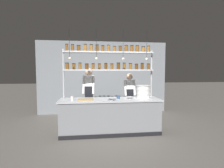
{
  "coord_description": "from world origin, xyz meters",
  "views": [
    {
      "loc": [
        -0.53,
        -4.57,
        1.66
      ],
      "look_at": [
        0.07,
        0.2,
        1.31
      ],
      "focal_mm": 28.0,
      "sensor_mm": 36.0,
      "label": 1
    }
  ],
  "objects_px": {
    "container_stack": "(143,92)",
    "prep_bowl_near_left": "(129,98)",
    "serving_cup_by_board": "(118,97)",
    "chef_left": "(89,92)",
    "cutting_board": "(86,100)",
    "spice_shelf_unit": "(109,62)",
    "prep_bowl_center_front": "(112,99)",
    "serving_cup_front": "(72,98)",
    "chef_center": "(129,95)"
  },
  "relations": [
    {
      "from": "chef_left",
      "to": "serving_cup_by_board",
      "type": "xyz_separation_m",
      "value": [
        0.79,
        -0.64,
        -0.06
      ]
    },
    {
      "from": "chef_center",
      "to": "cutting_board",
      "type": "xyz_separation_m",
      "value": [
        -1.35,
        -0.88,
        0.02
      ]
    },
    {
      "from": "container_stack",
      "to": "serving_cup_by_board",
      "type": "height_order",
      "value": "container_stack"
    },
    {
      "from": "prep_bowl_near_left",
      "to": "prep_bowl_center_front",
      "type": "xyz_separation_m",
      "value": [
        -0.51,
        -0.21,
        0.01
      ]
    },
    {
      "from": "container_stack",
      "to": "prep_bowl_near_left",
      "type": "height_order",
      "value": "container_stack"
    },
    {
      "from": "spice_shelf_unit",
      "to": "prep_bowl_near_left",
      "type": "xyz_separation_m",
      "value": [
        0.52,
        -0.33,
        -0.98
      ]
    },
    {
      "from": "chef_center",
      "to": "serving_cup_front",
      "type": "distance_m",
      "value": 1.91
    },
    {
      "from": "container_stack",
      "to": "serving_cup_front",
      "type": "relative_size",
      "value": 3.71
    },
    {
      "from": "chef_left",
      "to": "cutting_board",
      "type": "bearing_deg",
      "value": -88.7
    },
    {
      "from": "cutting_board",
      "to": "prep_bowl_center_front",
      "type": "height_order",
      "value": "prep_bowl_center_front"
    },
    {
      "from": "cutting_board",
      "to": "prep_bowl_center_front",
      "type": "bearing_deg",
      "value": -9.78
    },
    {
      "from": "spice_shelf_unit",
      "to": "serving_cup_by_board",
      "type": "xyz_separation_m",
      "value": [
        0.22,
        -0.28,
        -0.96
      ]
    },
    {
      "from": "chef_left",
      "to": "container_stack",
      "type": "relative_size",
      "value": 4.45
    },
    {
      "from": "chef_left",
      "to": "container_stack",
      "type": "distance_m",
      "value": 1.62
    },
    {
      "from": "spice_shelf_unit",
      "to": "chef_left",
      "type": "relative_size",
      "value": 1.45
    },
    {
      "from": "chef_center",
      "to": "prep_bowl_center_front",
      "type": "bearing_deg",
      "value": -124.3
    },
    {
      "from": "container_stack",
      "to": "prep_bowl_near_left",
      "type": "relative_size",
      "value": 2.09
    },
    {
      "from": "cutting_board",
      "to": "chef_left",
      "type": "bearing_deg",
      "value": 84.44
    },
    {
      "from": "cutting_board",
      "to": "serving_cup_by_board",
      "type": "distance_m",
      "value": 0.88
    },
    {
      "from": "prep_bowl_near_left",
      "to": "serving_cup_by_board",
      "type": "relative_size",
      "value": 2.1
    },
    {
      "from": "serving_cup_front",
      "to": "spice_shelf_unit",
      "type": "bearing_deg",
      "value": 24.33
    },
    {
      "from": "serving_cup_front",
      "to": "serving_cup_by_board",
      "type": "bearing_deg",
      "value": 7.88
    },
    {
      "from": "spice_shelf_unit",
      "to": "cutting_board",
      "type": "bearing_deg",
      "value": -146.46
    },
    {
      "from": "cutting_board",
      "to": "prep_bowl_near_left",
      "type": "xyz_separation_m",
      "value": [
        1.16,
        0.1,
        0.01
      ]
    },
    {
      "from": "serving_cup_front",
      "to": "prep_bowl_center_front",
      "type": "bearing_deg",
      "value": -5.47
    },
    {
      "from": "prep_bowl_near_left",
      "to": "chef_center",
      "type": "bearing_deg",
      "value": 76.79
    },
    {
      "from": "chef_center",
      "to": "chef_left",
      "type": "bearing_deg",
      "value": -175.4
    },
    {
      "from": "cutting_board",
      "to": "container_stack",
      "type": "bearing_deg",
      "value": 6.64
    },
    {
      "from": "cutting_board",
      "to": "spice_shelf_unit",
      "type": "bearing_deg",
      "value": 33.54
    },
    {
      "from": "chef_left",
      "to": "chef_center",
      "type": "relative_size",
      "value": 1.1
    },
    {
      "from": "chef_left",
      "to": "serving_cup_front",
      "type": "relative_size",
      "value": 16.5
    },
    {
      "from": "cutting_board",
      "to": "serving_cup_front",
      "type": "bearing_deg",
      "value": -177.03
    },
    {
      "from": "cutting_board",
      "to": "serving_cup_by_board",
      "type": "bearing_deg",
      "value": 9.78
    },
    {
      "from": "chef_left",
      "to": "cutting_board",
      "type": "height_order",
      "value": "chef_left"
    },
    {
      "from": "serving_cup_by_board",
      "to": "chef_left",
      "type": "bearing_deg",
      "value": 141.22
    },
    {
      "from": "container_stack",
      "to": "prep_bowl_near_left",
      "type": "xyz_separation_m",
      "value": [
        -0.42,
        -0.08,
        -0.15
      ]
    },
    {
      "from": "prep_bowl_center_front",
      "to": "serving_cup_by_board",
      "type": "xyz_separation_m",
      "value": [
        0.21,
        0.26,
        0.01
      ]
    },
    {
      "from": "cutting_board",
      "to": "prep_bowl_center_front",
      "type": "xyz_separation_m",
      "value": [
        0.66,
        -0.11,
        0.02
      ]
    },
    {
      "from": "chef_center",
      "to": "container_stack",
      "type": "relative_size",
      "value": 4.04
    },
    {
      "from": "chef_left",
      "to": "prep_bowl_near_left",
      "type": "bearing_deg",
      "value": -25.36
    },
    {
      "from": "container_stack",
      "to": "serving_cup_by_board",
      "type": "xyz_separation_m",
      "value": [
        -0.71,
        -0.03,
        -0.13
      ]
    },
    {
      "from": "spice_shelf_unit",
      "to": "prep_bowl_center_front",
      "type": "height_order",
      "value": "spice_shelf_unit"
    },
    {
      "from": "spice_shelf_unit",
      "to": "prep_bowl_near_left",
      "type": "height_order",
      "value": "spice_shelf_unit"
    },
    {
      "from": "prep_bowl_near_left",
      "to": "serving_cup_front",
      "type": "xyz_separation_m",
      "value": [
        -1.5,
        -0.12,
        0.03
      ]
    },
    {
      "from": "cutting_board",
      "to": "serving_cup_front",
      "type": "relative_size",
      "value": 3.76
    },
    {
      "from": "chef_center",
      "to": "prep_bowl_center_front",
      "type": "distance_m",
      "value": 1.21
    },
    {
      "from": "chef_left",
      "to": "prep_bowl_center_front",
      "type": "distance_m",
      "value": 1.07
    },
    {
      "from": "container_stack",
      "to": "prep_bowl_center_front",
      "type": "bearing_deg",
      "value": -162.14
    },
    {
      "from": "spice_shelf_unit",
      "to": "serving_cup_by_board",
      "type": "relative_size",
      "value": 28.36
    },
    {
      "from": "prep_bowl_center_front",
      "to": "prep_bowl_near_left",
      "type": "bearing_deg",
      "value": 22.92
    }
  ]
}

